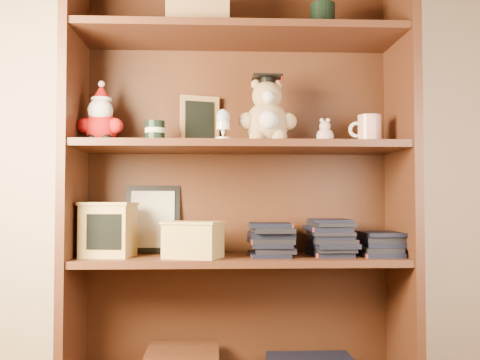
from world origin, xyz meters
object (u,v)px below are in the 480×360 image
object	(u,v)px
bookcase	(239,192)
grad_teddy_bear	(267,117)
treats_box	(109,229)
teacher_mug	(369,130)

from	to	relation	value
bookcase	grad_teddy_bear	size ratio (longest dim) A/B	6.37
grad_teddy_bear	treats_box	xyz separation A→B (m)	(-0.56, 0.01, -0.40)
treats_box	bookcase	bearing A→B (deg)	6.38
bookcase	teacher_mug	xyz separation A→B (m)	(0.47, -0.05, 0.22)
bookcase	treats_box	world-z (taller)	bookcase
bookcase	grad_teddy_bear	world-z (taller)	bookcase
bookcase	teacher_mug	world-z (taller)	bookcase
grad_teddy_bear	treats_box	distance (m)	0.69
bookcase	teacher_mug	size ratio (longest dim) A/B	13.49
bookcase	treats_box	xyz separation A→B (m)	(-0.46, -0.05, -0.13)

